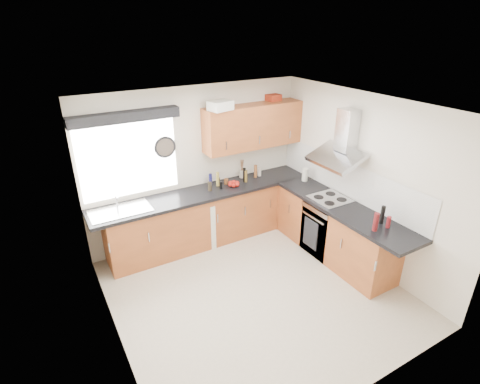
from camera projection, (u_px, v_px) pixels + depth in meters
ground_plane at (255, 292)px, 5.10m from camera, size 3.60×3.60×0.00m
ceiling at (259, 108)px, 4.04m from camera, size 3.60×3.60×0.02m
wall_back at (197, 165)px, 5.98m from camera, size 3.60×0.02×2.50m
wall_front at (372, 297)px, 3.16m from camera, size 3.60×0.02×2.50m
wall_left at (106, 253)px, 3.75m from camera, size 0.02×3.60×2.50m
wall_right at (362, 181)px, 5.39m from camera, size 0.02×3.60×2.50m
window at (129, 159)px, 5.37m from camera, size 1.40×0.02×1.10m
window_blind at (125, 117)px, 5.03m from camera, size 1.50×0.18×0.14m
splashback at (346, 179)px, 5.65m from camera, size 0.01×3.00×0.54m
base_cab_back at (201, 219)px, 6.06m from camera, size 3.00×0.58×0.86m
base_cab_corner at (282, 198)px, 6.78m from camera, size 0.60×0.60×0.86m
base_cab_right at (334, 231)px, 5.72m from camera, size 0.58×2.10×0.86m
worktop_back at (206, 193)px, 5.90m from camera, size 3.60×0.62×0.05m
worktop_right at (344, 209)px, 5.41m from camera, size 0.62×2.42×0.05m
sink at (120, 209)px, 5.27m from camera, size 0.84×0.46×0.10m
oven at (327, 227)px, 5.84m from camera, size 0.56×0.58×0.85m
hob_plate at (330, 199)px, 5.63m from camera, size 0.52×0.52×0.01m
extractor_hood at (341, 143)px, 5.31m from camera, size 0.52×0.78×0.66m
upper_cabinets at (253, 126)px, 6.05m from camera, size 1.70×0.35×0.70m
washing_machine at (198, 222)px, 6.06m from camera, size 0.66×0.65×0.77m
wall_clock at (165, 147)px, 5.58m from camera, size 0.33×0.04×0.33m
casserole at (220, 106)px, 5.49m from camera, size 0.38×0.32×0.14m
storage_box at (273, 98)px, 6.15m from camera, size 0.24×0.21×0.10m
utensil_pot at (242, 174)px, 6.38m from camera, size 0.10×0.10×0.13m
kitchen_roll at (305, 175)px, 6.23m from camera, size 0.12×0.12×0.21m
tomato_cluster at (234, 184)px, 6.06m from camera, size 0.18×0.18×0.08m
jar_0 at (226, 181)px, 6.13m from camera, size 0.07×0.07×0.09m
jar_1 at (221, 185)px, 5.97m from camera, size 0.05×0.05×0.12m
jar_2 at (218, 179)px, 6.03m from camera, size 0.05×0.05×0.24m
jar_3 at (246, 176)px, 6.19m from camera, size 0.05×0.05×0.20m
jar_4 at (218, 181)px, 6.11m from camera, size 0.06×0.06×0.11m
jar_5 at (244, 175)px, 6.18m from camera, size 0.05×0.05×0.24m
jar_6 at (259, 172)px, 6.44m from camera, size 0.07×0.07×0.15m
jar_7 at (256, 171)px, 6.36m from camera, size 0.05×0.05×0.22m
jar_8 at (210, 186)px, 5.89m from camera, size 0.06×0.06×0.14m
jar_9 at (211, 179)px, 6.08m from camera, size 0.05×0.05×0.19m
bottle_0 at (376, 222)px, 4.75m from camera, size 0.07×0.07×0.25m
bottle_1 at (382, 215)px, 4.92m from camera, size 0.06×0.06×0.25m
bottle_2 at (388, 222)px, 4.84m from camera, size 0.05×0.05×0.16m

